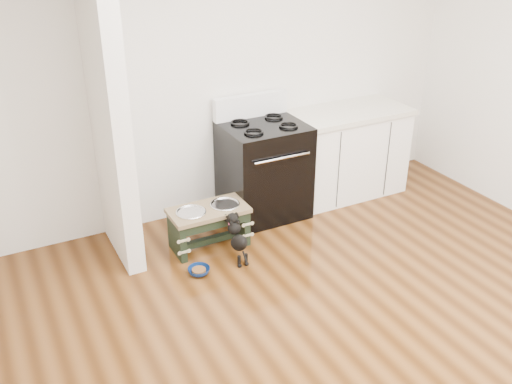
# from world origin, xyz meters

# --- Properties ---
(ground) EXTENTS (5.00, 5.00, 0.00)m
(ground) POSITION_xyz_m (0.00, 0.00, 0.00)
(ground) COLOR #3E210B
(ground) RESTS_ON ground
(room_shell) EXTENTS (5.00, 5.00, 5.00)m
(room_shell) POSITION_xyz_m (0.00, 0.00, 1.62)
(room_shell) COLOR silver
(room_shell) RESTS_ON ground
(partition_wall) EXTENTS (0.15, 0.80, 2.70)m
(partition_wall) POSITION_xyz_m (-1.18, 2.10, 1.35)
(partition_wall) COLOR silver
(partition_wall) RESTS_ON ground
(oven_range) EXTENTS (0.76, 0.69, 1.14)m
(oven_range) POSITION_xyz_m (0.25, 2.16, 0.48)
(oven_range) COLOR black
(oven_range) RESTS_ON ground
(cabinet_run) EXTENTS (1.24, 0.64, 0.91)m
(cabinet_run) POSITION_xyz_m (1.23, 2.18, 0.45)
(cabinet_run) COLOR white
(cabinet_run) RESTS_ON ground
(dog_feeder) EXTENTS (0.69, 0.37, 0.39)m
(dog_feeder) POSITION_xyz_m (-0.47, 1.82, 0.27)
(dog_feeder) COLOR black
(dog_feeder) RESTS_ON ground
(puppy) EXTENTS (0.12, 0.35, 0.42)m
(puppy) POSITION_xyz_m (-0.35, 1.51, 0.23)
(puppy) COLOR black
(puppy) RESTS_ON ground
(floor_bowl) EXTENTS (0.22, 0.22, 0.06)m
(floor_bowl) POSITION_xyz_m (-0.73, 1.46, 0.03)
(floor_bowl) COLOR #0B2152
(floor_bowl) RESTS_ON ground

